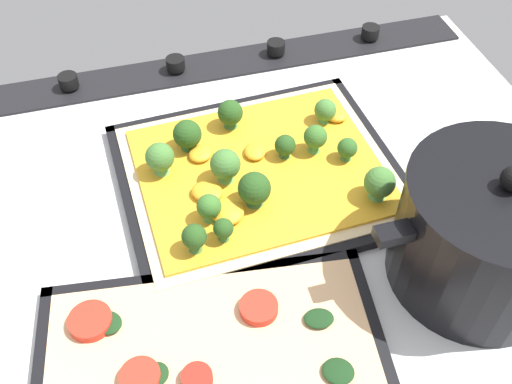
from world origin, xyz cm
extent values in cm
cube|color=silver|center=(0.00, 0.00, -1.50)|extent=(78.27, 68.78, 3.00)
cube|color=black|center=(0.00, -30.89, 0.40)|extent=(75.14, 7.00, 0.80)
cylinder|color=black|center=(-23.48, -30.89, 1.70)|extent=(2.80, 2.80, 1.80)
cylinder|color=black|center=(-7.83, -30.89, 1.70)|extent=(2.80, 2.80, 1.80)
cylinder|color=black|center=(7.83, -30.89, 1.70)|extent=(2.80, 2.80, 1.80)
cylinder|color=black|center=(23.48, -30.89, 1.70)|extent=(2.80, 2.80, 1.80)
cube|color=black|center=(1.75, -6.25, 0.25)|extent=(35.44, 30.54, 0.50)
cube|color=black|center=(2.40, -20.13, 0.65)|extent=(34.15, 2.79, 1.30)
cube|color=black|center=(1.11, 7.62, 0.65)|extent=(34.15, 2.79, 1.30)
cube|color=black|center=(-14.69, -7.02, 0.65)|extent=(2.55, 29.01, 1.30)
cube|color=black|center=(18.20, -5.49, 0.65)|extent=(2.55, 29.01, 1.30)
cube|color=beige|center=(1.75, -6.25, 1.00)|extent=(32.94, 28.03, 1.00)
cube|color=gold|center=(1.75, -6.25, 1.70)|extent=(30.28, 25.26, 0.40)
cone|color=#427635|center=(3.93, -1.01, 2.41)|extent=(2.12, 2.12, 1.01)
sphere|color=#264C1C|center=(3.93, -1.01, 4.36)|extent=(3.85, 3.85, 3.85)
cone|color=#68AD54|center=(6.23, -5.57, 2.51)|extent=(2.02, 2.02, 1.23)
sphere|color=#427533|center=(6.23, -5.57, 4.50)|extent=(3.67, 3.67, 3.67)
cone|color=#4D8B3F|center=(-9.11, -5.01, 2.34)|extent=(1.38, 1.38, 0.88)
sphere|color=#2D5B23|center=(-9.11, -5.01, 3.72)|extent=(2.51, 2.51, 2.51)
cone|color=#427635|center=(11.94, 3.80, 2.51)|extent=(1.51, 1.51, 1.23)
sphere|color=#264C1C|center=(11.94, 3.80, 4.16)|extent=(2.75, 2.75, 2.75)
cone|color=#68AD54|center=(-8.94, -12.48, 2.31)|extent=(1.60, 1.60, 0.82)
sphere|color=#427533|center=(-8.94, -12.48, 3.81)|extent=(2.91, 2.91, 2.91)
cone|color=#427635|center=(-1.85, -7.53, 2.33)|extent=(1.45, 1.45, 0.85)
sphere|color=#264C1C|center=(-1.85, -7.53, 3.74)|extent=(2.64, 2.64, 2.64)
cone|color=#427635|center=(9.50, -12.28, 2.39)|extent=(1.99, 1.99, 0.97)
sphere|color=#264C1C|center=(9.50, -12.28, 4.23)|extent=(3.61, 3.61, 3.61)
cone|color=#68AD54|center=(-10.26, 1.99, 2.45)|extent=(2.03, 2.03, 1.09)
sphere|color=#427533|center=(-10.26, 1.99, 4.37)|extent=(3.69, 3.69, 3.69)
cone|color=#5B9F46|center=(9.48, -0.20, 2.45)|extent=(1.55, 1.55, 1.10)
sphere|color=#386B28|center=(9.48, -0.20, 4.06)|extent=(2.82, 2.82, 2.82)
cone|color=#5B9F46|center=(-5.73, -7.42, 2.56)|extent=(1.62, 1.62, 1.32)
sphere|color=#386B28|center=(-5.73, -7.42, 4.32)|extent=(2.95, 2.95, 2.95)
cone|color=#68AD54|center=(13.49, -8.95, 2.49)|extent=(1.94, 1.94, 1.19)
sphere|color=#427533|center=(13.49, -8.95, 4.41)|extent=(3.53, 3.53, 3.53)
cone|color=#427635|center=(3.33, -14.84, 2.45)|extent=(1.83, 1.83, 1.10)
sphere|color=#264C1C|center=(3.33, -14.84, 4.24)|extent=(3.32, 3.32, 3.32)
cone|color=#427635|center=(8.62, 3.25, 2.41)|extent=(1.24, 1.24, 1.02)
sphere|color=#264C1C|center=(8.62, 3.25, 3.77)|extent=(2.26, 2.26, 2.26)
ellipsoid|color=gold|center=(8.99, -3.64, 2.47)|extent=(4.94, 4.78, 1.33)
ellipsoid|color=gold|center=(7.40, 0.37, 2.51)|extent=(4.42, 4.57, 1.42)
ellipsoid|color=gold|center=(-10.49, -12.75, 2.40)|extent=(4.25, 4.29, 1.17)
ellipsoid|color=gold|center=(1.66, -8.86, 2.38)|extent=(3.56, 3.90, 1.13)
ellipsoid|color=gold|center=(8.32, -10.33, 2.39)|extent=(4.30, 4.36, 1.14)
cube|color=black|center=(13.23, 18.43, 0.25)|extent=(36.99, 29.07, 0.50)
cube|color=black|center=(11.74, 6.63, 0.65)|extent=(34.00, 5.48, 1.30)
cube|color=black|center=(-3.10, 20.49, 0.65)|extent=(4.33, 24.93, 1.30)
cube|color=#E1AF7E|center=(13.23, 18.43, 0.95)|extent=(34.31, 26.39, 0.90)
cylinder|color=#B22319|center=(14.86, 18.43, 1.90)|extent=(2.96, 2.96, 1.00)
cylinder|color=red|center=(7.30, 12.76, 1.90)|extent=(3.95, 3.95, 1.00)
cylinder|color=red|center=(23.85, 9.69, 1.90)|extent=(4.39, 4.39, 1.00)
cylinder|color=red|center=(19.93, 16.90, 1.90)|extent=(3.85, 3.85, 1.00)
ellipsoid|color=#193819|center=(1.98, 21.28, 1.80)|extent=(4.02, 3.90, 0.60)
ellipsoid|color=#193819|center=(18.42, 16.97, 1.80)|extent=(3.04, 3.14, 0.60)
ellipsoid|color=#193819|center=(1.83, 15.50, 1.80)|extent=(3.43, 2.87, 0.60)
ellipsoid|color=#193819|center=(22.24, 10.28, 1.80)|extent=(3.98, 3.96, 0.60)
ellipsoid|color=#193819|center=(24.65, 8.79, 1.80)|extent=(3.28, 3.27, 0.60)
cylinder|color=black|center=(-16.69, 13.53, 6.42)|extent=(18.61, 18.61, 12.84)
cylinder|color=black|center=(-16.69, 13.53, 13.24)|extent=(18.98, 18.98, 0.80)
cube|color=black|center=(-5.59, 13.53, 10.53)|extent=(3.60, 2.00, 1.20)
camera|label=1|loc=(16.12, 43.20, 54.23)|focal=41.69mm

